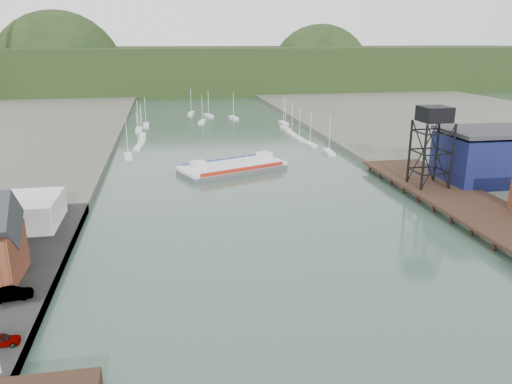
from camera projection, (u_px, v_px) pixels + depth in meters
name	position (u px, v px, depth m)	size (l,w,h in m)	color
east_pier	(473.00, 206.00, 90.16)	(14.00, 70.00, 2.45)	black
white_shed	(1.00, 213.00, 80.51)	(18.00, 12.00, 4.50)	silver
lift_tower	(434.00, 119.00, 98.02)	(6.50, 6.50, 16.00)	black
blue_shed	(491.00, 156.00, 104.97)	(20.50, 14.50, 11.30)	#0C1237
marina_sailboats	(217.00, 131.00, 172.27)	(57.71, 92.65, 0.90)	silver
distant_hills	(184.00, 72.00, 321.89)	(500.00, 120.00, 80.00)	black
chain_ferry	(233.00, 167.00, 120.74)	(27.32, 18.91, 3.65)	#4D4C4F
car_west_a	(1.00, 340.00, 49.30)	(1.43, 3.56, 1.21)	#999999
car_west_b	(12.00, 294.00, 57.91)	(1.58, 4.54, 1.50)	#999999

